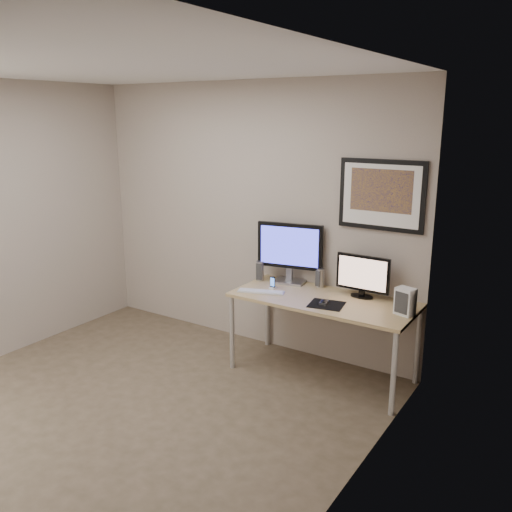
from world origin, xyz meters
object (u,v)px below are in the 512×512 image
object	(u,v)px
framed_art	(381,195)
phone_dock	(273,283)
speaker_left	(260,271)
monitor_tv	(363,275)
fan_unit	(405,301)
monitor_large	(290,250)
desk	(323,305)
keyboard	(261,291)
speaker_right	(320,278)

from	to	relation	value
framed_art	phone_dock	xyz separation A→B (m)	(-0.86, -0.34, -0.83)
framed_art	speaker_left	size ratio (longest dim) A/B	3.92
monitor_tv	fan_unit	xyz separation A→B (m)	(0.45, -0.21, -0.09)
framed_art	monitor_large	xyz separation A→B (m)	(-0.83, -0.09, -0.57)
framed_art	monitor_tv	world-z (taller)	framed_art
desk	keyboard	world-z (taller)	keyboard
monitor_large	fan_unit	world-z (taller)	monitor_large
monitor_large	monitor_tv	bearing A→B (deg)	-13.15
monitor_tv	speaker_right	bearing A→B (deg)	171.91
speaker_right	fan_unit	size ratio (longest dim) A/B	0.80
desk	monitor_tv	size ratio (longest dim) A/B	3.32
monitor_large	speaker_left	bearing A→B (deg)	-173.60
framed_art	speaker_left	xyz separation A→B (m)	(-1.10, -0.18, -0.80)
desk	monitor_large	size ratio (longest dim) A/B	2.56
monitor_tv	speaker_left	bearing A→B (deg)	-176.28
monitor_large	speaker_left	size ratio (longest dim) A/B	3.27
monitor_tv	speaker_right	size ratio (longest dim) A/B	2.72
desk	speaker_right	world-z (taller)	speaker_right
monitor_tv	fan_unit	distance (m)	0.50
speaker_right	phone_dock	distance (m)	0.45
phone_dock	fan_unit	world-z (taller)	fan_unit
fan_unit	monitor_large	bearing A→B (deg)	-174.92
monitor_large	fan_unit	size ratio (longest dim) A/B	2.82
speaker_left	speaker_right	distance (m)	0.60
monitor_large	speaker_right	size ratio (longest dim) A/B	3.54
monitor_large	keyboard	world-z (taller)	monitor_large
monitor_large	fan_unit	distance (m)	1.23
monitor_tv	speaker_left	xyz separation A→B (m)	(-1.02, -0.05, -0.11)
monitor_large	keyboard	distance (m)	0.51
framed_art	fan_unit	world-z (taller)	framed_art
phone_dock	fan_unit	distance (m)	1.23
speaker_left	fan_unit	bearing A→B (deg)	-25.28
monitor_tv	fan_unit	size ratio (longest dim) A/B	2.17
monitor_large	phone_dock	world-z (taller)	monitor_large
desk	speaker_right	size ratio (longest dim) A/B	9.04
keyboard	speaker_left	bearing A→B (deg)	104.34
desk	speaker_left	world-z (taller)	speaker_left
keyboard	fan_unit	xyz separation A→B (m)	(1.26, 0.15, 0.10)
speaker_right	keyboard	world-z (taller)	speaker_right
framed_art	phone_dock	world-z (taller)	framed_art
speaker_left	fan_unit	distance (m)	1.48
framed_art	monitor_tv	bearing A→B (deg)	-122.80
speaker_left	phone_dock	distance (m)	0.29
speaker_left	keyboard	world-z (taller)	speaker_left
speaker_left	speaker_right	bearing A→B (deg)	-7.47
framed_art	desk	bearing A→B (deg)	-136.54
phone_dock	monitor_large	bearing A→B (deg)	83.31
monitor_large	phone_dock	size ratio (longest dim) A/B	5.44
desk	keyboard	distance (m)	0.57
monitor_large	speaker_right	distance (m)	0.39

